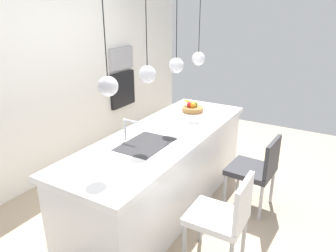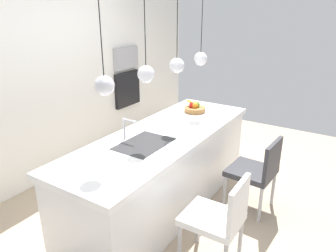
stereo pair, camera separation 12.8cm
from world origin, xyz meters
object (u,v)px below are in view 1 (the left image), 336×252
(microwave, at_px, (121,58))
(chair_near, at_px, (224,216))
(fruit_bowl, at_px, (192,107))
(oven, at_px, (122,89))
(chair_middle, at_px, (257,168))

(microwave, relative_size, chair_near, 0.62)
(fruit_bowl, height_order, microwave, microwave)
(oven, xyz_separation_m, chair_middle, (-0.84, -2.48, -0.39))
(fruit_bowl, relative_size, chair_middle, 0.32)
(microwave, distance_m, chair_middle, 2.76)
(microwave, bearing_deg, oven, 0.00)
(chair_near, height_order, chair_middle, chair_near)
(chair_middle, bearing_deg, chair_near, -179.95)
(fruit_bowl, height_order, oven, oven)
(fruit_bowl, distance_m, chair_middle, 1.12)
(fruit_bowl, distance_m, oven, 1.59)
(fruit_bowl, xyz_separation_m, chair_middle, (-0.35, -0.97, -0.44))
(microwave, height_order, oven, microwave)
(microwave, height_order, chair_near, microwave)
(microwave, relative_size, oven, 0.96)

